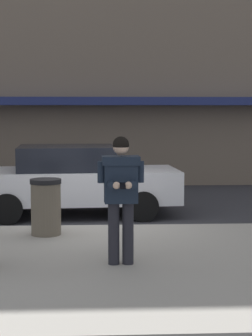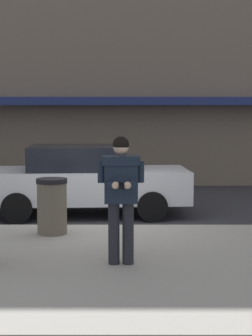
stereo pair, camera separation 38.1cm
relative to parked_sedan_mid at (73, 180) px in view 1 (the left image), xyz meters
The scene contains 6 objects.
ground_plane 1.81m from the parked_sedan_mid, 75.85° to the right, with size 80.00×80.00×0.00m, color #333338.
sidewalk 4.70m from the parked_sedan_mid, 72.48° to the right, with size 32.00×5.30×0.14m, color #A8A399.
curb_paint_line 2.21m from the parked_sedan_mid, 47.50° to the right, with size 28.00×0.12×0.01m, color silver.
parked_sedan_mid is the anchor object (origin of this frame).
man_texting_on_phone 4.65m from the parked_sedan_mid, 79.20° to the right, with size 0.65×0.59×1.81m.
trash_bin 2.59m from the parked_sedan_mid, 98.07° to the right, with size 0.55×0.55×0.98m.
Camera 1 is at (0.16, -10.71, 2.28)m, focal length 60.00 mm.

